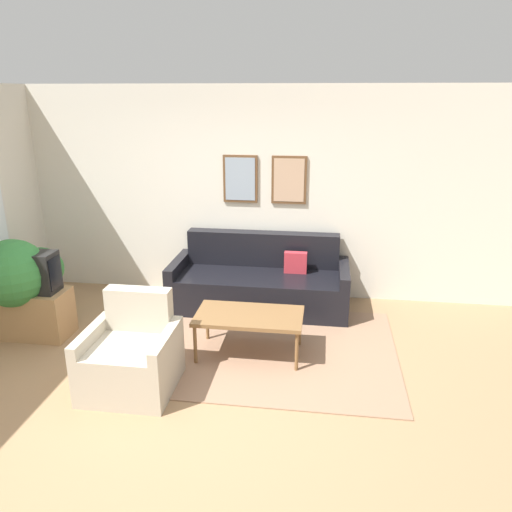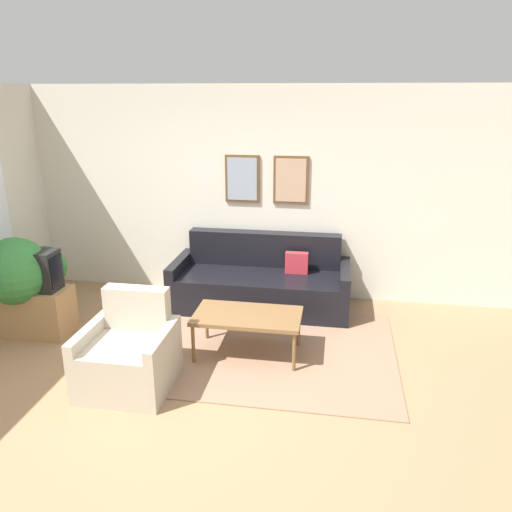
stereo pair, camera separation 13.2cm
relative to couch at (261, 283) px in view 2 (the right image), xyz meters
The scene contains 11 objects.
ground_plane 2.13m from the couch, 103.83° to the right, with size 16.00×16.00×0.00m, color #997551.
area_rug 1.16m from the couch, 84.05° to the right, with size 2.92×2.11×0.01m.
wall_back 1.25m from the couch, 136.98° to the left, with size 8.00×0.09×2.70m.
couch is the anchor object (origin of this frame).
coffee_table 1.26m from the couch, 87.51° to the right, with size 1.09×0.60×0.46m.
tv_stand 2.62m from the couch, 153.86° to the right, with size 0.74×0.42×0.53m.
tv 2.66m from the couch, 153.83° to the right, with size 0.59×0.28×0.45m.
armchair 2.19m from the couch, 114.86° to the right, with size 0.80×0.76×0.87m.
potted_plant_tall 2.82m from the couch, 153.83° to the right, with size 0.73×0.73×1.13m.
potted_plant_by_window 2.68m from the couch, 168.60° to the right, with size 0.53×0.53×0.82m.
potted_plant_small 2.86m from the couch, 158.24° to the right, with size 0.43×0.43×0.73m.
Camera 2 is at (1.40, -3.74, 2.60)m, focal length 35.00 mm.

